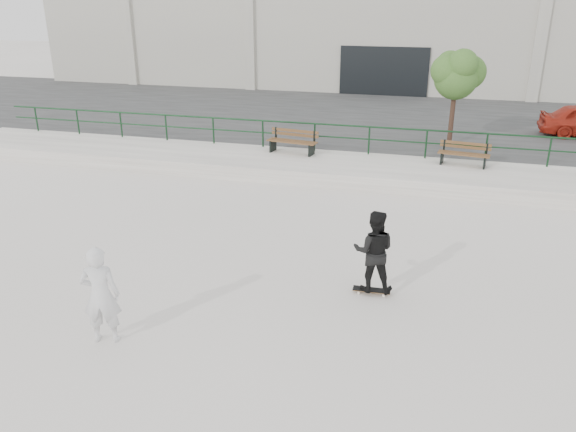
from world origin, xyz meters
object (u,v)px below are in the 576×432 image
(bench_left, at_px, (293,142))
(bench_right, at_px, (464,154))
(skateboard, at_px, (371,290))
(seated_skater, at_px, (101,295))
(standing_skater, at_px, (374,251))
(tree, at_px, (457,73))

(bench_left, xyz_separation_m, bench_right, (5.97, -0.01, -0.03))
(bench_left, bearing_deg, skateboard, -56.89)
(bench_left, relative_size, seated_skater, 1.02)
(seated_skater, bearing_deg, bench_left, -109.64)
(skateboard, height_order, standing_skater, standing_skater)
(bench_left, bearing_deg, tree, 35.66)
(bench_left, height_order, standing_skater, standing_skater)
(tree, relative_size, seated_skater, 1.94)
(skateboard, bearing_deg, seated_skater, -148.13)
(bench_right, distance_m, tree, 3.71)
(bench_left, relative_size, skateboard, 2.39)
(bench_left, bearing_deg, seated_skater, -83.59)
(tree, relative_size, skateboard, 4.56)
(tree, xyz_separation_m, standing_skater, (-1.47, -11.61, -2.22))
(bench_left, xyz_separation_m, standing_skater, (4.05, -8.74, 0.06))
(tree, height_order, seated_skater, tree)
(tree, relative_size, standing_skater, 2.04)
(skateboard, relative_size, seated_skater, 0.42)
(bench_left, xyz_separation_m, tree, (5.52, 2.87, 2.28))
(bench_left, xyz_separation_m, skateboard, (4.05, -8.74, -0.84))
(bench_left, height_order, bench_right, bench_left)
(bench_right, height_order, seated_skater, seated_skater)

